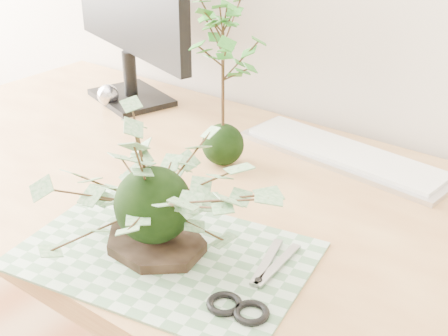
% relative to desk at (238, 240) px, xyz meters
% --- Properties ---
extents(desk, '(1.60, 0.70, 0.74)m').
position_rel_desk_xyz_m(desk, '(0.00, 0.00, 0.00)').
color(desk, tan).
rests_on(desk, ground_plane).
extents(cutting_mat, '(0.45, 0.34, 0.00)m').
position_rel_desk_xyz_m(cutting_mat, '(0.02, -0.21, 0.09)').
color(cutting_mat, '#547F57').
rests_on(cutting_mat, desk).
extents(stone_dish, '(0.17, 0.17, 0.01)m').
position_rel_desk_xyz_m(stone_dish, '(-0.00, -0.20, 0.10)').
color(stone_dish, black).
rests_on(stone_dish, cutting_mat).
extents(ivy_kokedama, '(0.34, 0.34, 0.22)m').
position_rel_desk_xyz_m(ivy_kokedama, '(-0.00, -0.20, 0.21)').
color(ivy_kokedama, black).
rests_on(ivy_kokedama, stone_dish).
extents(maple_kokedama, '(0.19, 0.19, 0.32)m').
position_rel_desk_xyz_m(maple_kokedama, '(-0.10, 0.08, 0.31)').
color(maple_kokedama, black).
rests_on(maple_kokedama, desk).
extents(keyboard, '(0.43, 0.16, 0.02)m').
position_rel_desk_xyz_m(keyboard, '(0.07, 0.24, 0.10)').
color(keyboard, silver).
rests_on(keyboard, desk).
extents(foil_ball, '(0.05, 0.05, 0.05)m').
position_rel_desk_xyz_m(foil_ball, '(-0.48, 0.16, 0.11)').
color(foil_ball, silver).
rests_on(foil_ball, desk).
extents(scissors, '(0.09, 0.19, 0.01)m').
position_rel_desk_xyz_m(scissors, '(0.17, -0.22, 0.10)').
color(scissors, gray).
rests_on(scissors, cutting_mat).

